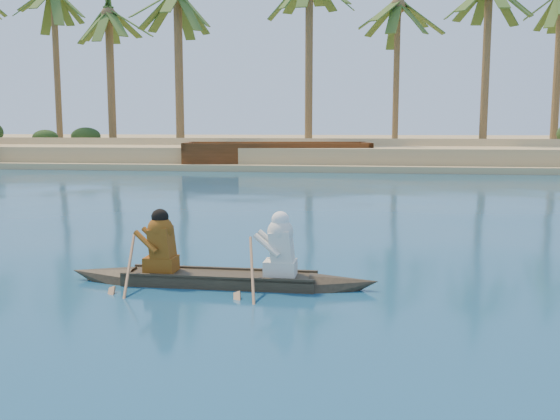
# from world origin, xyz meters

# --- Properties ---
(sandy_embankment) EXTENTS (150.00, 51.00, 1.50)m
(sandy_embankment) POSITION_xyz_m (0.00, 46.89, 0.53)
(sandy_embankment) COLOR tan
(sandy_embankment) RESTS_ON ground
(palm_grove) EXTENTS (110.00, 14.00, 16.00)m
(palm_grove) POSITION_xyz_m (0.00, 35.00, 8.00)
(palm_grove) COLOR #374B1A
(palm_grove) RESTS_ON ground
(shrub_cluster) EXTENTS (100.00, 6.00, 2.40)m
(shrub_cluster) POSITION_xyz_m (0.00, 31.50, 1.20)
(shrub_cluster) COLOR #183413
(shrub_cluster) RESTS_ON ground
(canoe) EXTENTS (5.22, 0.76, 1.44)m
(canoe) POSITION_xyz_m (-7.84, -2.69, 0.28)
(canoe) COLOR #3E3322
(canoe) RESTS_ON ground
(barge_mid) EXTENTS (11.61, 5.36, 1.86)m
(barge_mid) POSITION_xyz_m (-10.89, 25.18, 0.65)
(barge_mid) COLOR #612F14
(barge_mid) RESTS_ON ground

